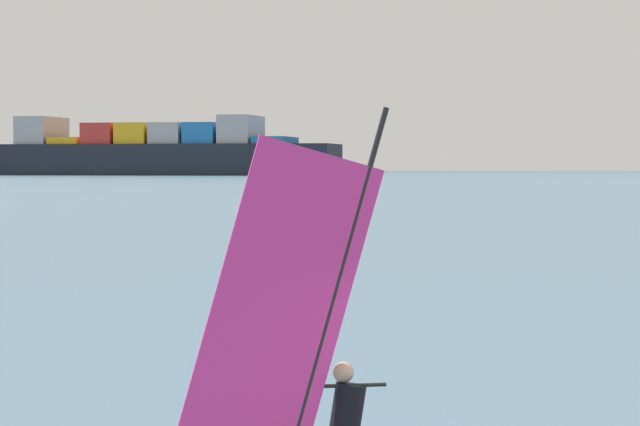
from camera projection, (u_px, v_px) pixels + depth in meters
name	position (u px, v px, depth m)	size (l,w,h in m)	color
windsurfer	(324.00, 400.00, 14.68)	(3.45, 0.70, 4.12)	red
cargo_ship	(111.00, 151.00, 534.70)	(164.03, 96.18, 38.44)	black
distant_headland	(465.00, 146.00, 1412.12)	(878.30, 408.41, 45.44)	#4C564C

